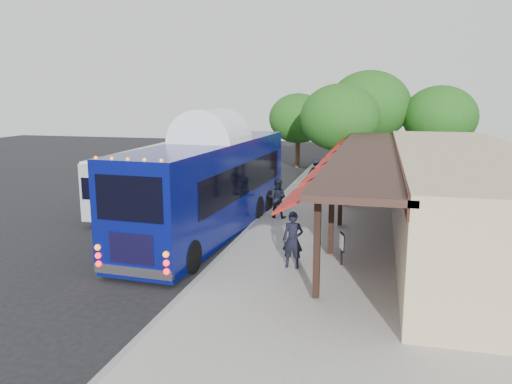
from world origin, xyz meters
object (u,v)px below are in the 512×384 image
Objects in this scene: ped_b at (277,198)px; ped_d at (316,172)px; ped_c at (336,186)px; sign_board at (342,243)px; ped_a at (293,240)px; city_bus at (157,174)px; coach_bus at (211,181)px.

ped_d is at bearing -87.81° from ped_b.
sign_board is at bearing 70.44° from ped_c.
ped_c is at bearing 76.09° from sign_board.
sign_board is (1.54, 0.64, -0.19)m from ped_a.
ped_d is at bearing 41.84° from city_bus.
city_bus is 6.06× the size of ped_b.
ped_d is at bearing 96.68° from ped_a.
ped_b reaches higher than sign_board.
sign_board is at bearing -38.93° from city_bus.
coach_bus is at bearing -46.14° from city_bus.
coach_bus reaches higher than ped_d.
sign_board is at bearing 108.69° from ped_d.
city_bus is at bearing -9.69° from ped_b.
coach_bus is at bearing 54.68° from ped_b.
ped_b is (2.28, 2.59, -1.15)m from coach_bus.
ped_c is at bearing 59.46° from coach_bus.
city_bus is at bearing 138.52° from coach_bus.
ped_d is (7.48, 7.06, -0.66)m from city_bus.
city_bus is at bearing 122.48° from sign_board.
ped_a is at bearing 102.70° from ped_d.
coach_bus reaches higher than sign_board.
coach_bus reaches higher than ped_a.
ped_c is 10.27m from sign_board.
sign_board is at bearing 24.60° from ped_a.
city_bus is 9.49m from ped_c.
ped_a is 10.86m from ped_c.
ped_c reaches higher than sign_board.
coach_bus is at bearing 138.31° from ped_a.
ped_a is 1.70× the size of sign_board.
coach_bus is at bearing 84.04° from ped_d.
ped_a reaches higher than ped_b.
ped_c is 1.04× the size of ped_d.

